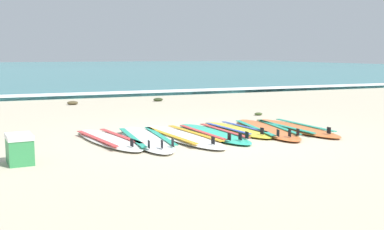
{
  "coord_description": "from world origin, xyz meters",
  "views": [
    {
      "loc": [
        -3.17,
        -7.03,
        1.39
      ],
      "look_at": [
        0.15,
        1.09,
        0.25
      ],
      "focal_mm": 44.39,
      "sensor_mm": 36.0,
      "label": 1
    }
  ],
  "objects_px": {
    "surfboard_0": "(108,139)",
    "surfboard_2": "(182,136)",
    "surfboard_3": "(213,133)",
    "surfboard_6": "(294,128)",
    "surfboard_1": "(146,138)",
    "surfboard_5": "(266,129)",
    "surfboard_4": "(236,130)",
    "cooler_box": "(20,149)"
  },
  "relations": [
    {
      "from": "surfboard_0",
      "to": "surfboard_2",
      "type": "height_order",
      "value": "same"
    },
    {
      "from": "surfboard_0",
      "to": "surfboard_3",
      "type": "bearing_deg",
      "value": -3.38
    },
    {
      "from": "surfboard_2",
      "to": "surfboard_0",
      "type": "bearing_deg",
      "value": 171.72
    },
    {
      "from": "surfboard_2",
      "to": "surfboard_6",
      "type": "bearing_deg",
      "value": 1.7
    },
    {
      "from": "surfboard_1",
      "to": "surfboard_6",
      "type": "bearing_deg",
      "value": 0.98
    },
    {
      "from": "surfboard_0",
      "to": "surfboard_5",
      "type": "bearing_deg",
      "value": -1.16
    },
    {
      "from": "surfboard_1",
      "to": "surfboard_2",
      "type": "xyz_separation_m",
      "value": [
        0.61,
        -0.02,
        -0.0
      ]
    },
    {
      "from": "surfboard_0",
      "to": "surfboard_5",
      "type": "relative_size",
      "value": 0.9
    },
    {
      "from": "surfboard_5",
      "to": "surfboard_6",
      "type": "xyz_separation_m",
      "value": [
        0.57,
        -0.05,
        -0.0
      ]
    },
    {
      "from": "surfboard_5",
      "to": "surfboard_3",
      "type": "bearing_deg",
      "value": -177.5
    },
    {
      "from": "surfboard_4",
      "to": "surfboard_6",
      "type": "relative_size",
      "value": 0.85
    },
    {
      "from": "surfboard_1",
      "to": "surfboard_5",
      "type": "relative_size",
      "value": 0.99
    },
    {
      "from": "surfboard_5",
      "to": "surfboard_4",
      "type": "bearing_deg",
      "value": 163.18
    },
    {
      "from": "surfboard_2",
      "to": "surfboard_3",
      "type": "distance_m",
      "value": 0.59
    },
    {
      "from": "surfboard_4",
      "to": "surfboard_6",
      "type": "xyz_separation_m",
      "value": [
        1.1,
        -0.21,
        -0.0
      ]
    },
    {
      "from": "surfboard_6",
      "to": "cooler_box",
      "type": "distance_m",
      "value": 4.89
    },
    {
      "from": "surfboard_3",
      "to": "surfboard_6",
      "type": "bearing_deg",
      "value": -0.06
    },
    {
      "from": "surfboard_2",
      "to": "surfboard_4",
      "type": "height_order",
      "value": "same"
    },
    {
      "from": "surfboard_1",
      "to": "surfboard_5",
      "type": "height_order",
      "value": "same"
    },
    {
      "from": "surfboard_4",
      "to": "surfboard_6",
      "type": "distance_m",
      "value": 1.12
    },
    {
      "from": "surfboard_6",
      "to": "cooler_box",
      "type": "relative_size",
      "value": 5.08
    },
    {
      "from": "surfboard_2",
      "to": "cooler_box",
      "type": "relative_size",
      "value": 5.38
    },
    {
      "from": "cooler_box",
      "to": "surfboard_2",
      "type": "bearing_deg",
      "value": 19.54
    },
    {
      "from": "surfboard_2",
      "to": "surfboard_4",
      "type": "distance_m",
      "value": 1.17
    },
    {
      "from": "surfboard_1",
      "to": "cooler_box",
      "type": "height_order",
      "value": "cooler_box"
    },
    {
      "from": "surfboard_0",
      "to": "surfboard_4",
      "type": "relative_size",
      "value": 1.13
    },
    {
      "from": "surfboard_2",
      "to": "surfboard_5",
      "type": "height_order",
      "value": "same"
    },
    {
      "from": "surfboard_1",
      "to": "cooler_box",
      "type": "distance_m",
      "value": 2.16
    },
    {
      "from": "surfboard_3",
      "to": "surfboard_5",
      "type": "distance_m",
      "value": 1.08
    },
    {
      "from": "surfboard_3",
      "to": "surfboard_6",
      "type": "xyz_separation_m",
      "value": [
        1.65,
        -0.0,
        -0.0
      ]
    },
    {
      "from": "surfboard_0",
      "to": "surfboard_6",
      "type": "bearing_deg",
      "value": -1.78
    },
    {
      "from": "surfboard_0",
      "to": "surfboard_1",
      "type": "bearing_deg",
      "value": -15.11
    },
    {
      "from": "surfboard_1",
      "to": "surfboard_5",
      "type": "bearing_deg",
      "value": 2.45
    },
    {
      "from": "surfboard_1",
      "to": "surfboard_2",
      "type": "distance_m",
      "value": 0.61
    },
    {
      "from": "surfboard_3",
      "to": "surfboard_5",
      "type": "height_order",
      "value": "same"
    },
    {
      "from": "surfboard_3",
      "to": "cooler_box",
      "type": "height_order",
      "value": "cooler_box"
    },
    {
      "from": "surfboard_0",
      "to": "surfboard_1",
      "type": "relative_size",
      "value": 0.91
    },
    {
      "from": "surfboard_2",
      "to": "surfboard_3",
      "type": "xyz_separation_m",
      "value": [
        0.59,
        0.07,
        0.0
      ]
    },
    {
      "from": "surfboard_2",
      "to": "surfboard_4",
      "type": "relative_size",
      "value": 1.25
    },
    {
      "from": "surfboard_6",
      "to": "surfboard_3",
      "type": "bearing_deg",
      "value": 179.94
    },
    {
      "from": "surfboard_2",
      "to": "surfboard_4",
      "type": "bearing_deg",
      "value": 13.68
    },
    {
      "from": "surfboard_3",
      "to": "surfboard_4",
      "type": "bearing_deg",
      "value": 20.74
    }
  ]
}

